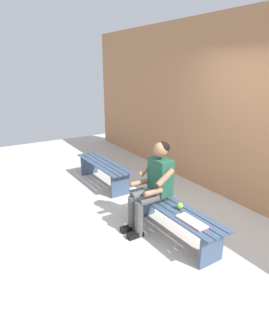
# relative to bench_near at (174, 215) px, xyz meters

# --- Properties ---
(ground_plane) EXTENTS (10.00, 7.00, 0.04)m
(ground_plane) POSITION_rel_bench_near_xyz_m (1.07, 1.00, -0.35)
(ground_plane) COLOR beige
(brick_wall) EXTENTS (9.50, 0.24, 2.98)m
(brick_wall) POSITION_rel_bench_near_xyz_m (0.50, -1.67, 1.16)
(brick_wall) COLOR #B27A51
(brick_wall) RESTS_ON ground
(bench_near) EXTENTS (1.59, 0.45, 0.44)m
(bench_near) POSITION_rel_bench_near_xyz_m (0.00, 0.00, 0.00)
(bench_near) COLOR #384C6B
(bench_near) RESTS_ON ground
(bench_far) EXTENTS (1.55, 0.45, 0.44)m
(bench_far) POSITION_rel_bench_near_xyz_m (2.15, 0.00, -0.00)
(bench_far) COLOR #384C6B
(bench_far) RESTS_ON ground
(person_seated) EXTENTS (0.50, 0.69, 1.24)m
(person_seated) POSITION_rel_bench_near_xyz_m (0.35, 0.10, 0.35)
(person_seated) COLOR #1E513D
(person_seated) RESTS_ON ground
(apple) EXTENTS (0.09, 0.09, 0.09)m
(apple) POSITION_rel_bench_near_xyz_m (-0.06, -0.04, 0.15)
(apple) COLOR #72B738
(apple) RESTS_ON bench_near
(book_open) EXTENTS (0.42, 0.17, 0.02)m
(book_open) POSITION_rel_bench_near_xyz_m (-0.39, 0.06, 0.12)
(book_open) COLOR white
(book_open) RESTS_ON bench_near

